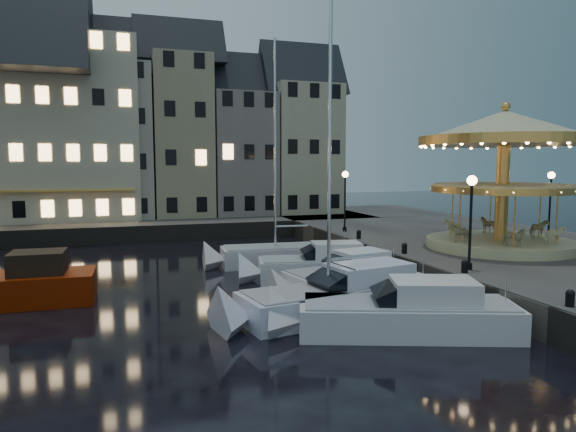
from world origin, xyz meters
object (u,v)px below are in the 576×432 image
object	(u,v)px
streetlamp_c	(345,192)
motorboat_d	(341,280)
motorboat_b	(396,316)
motorboat_c	(339,298)
streetlamp_d	(550,195)
red_fishing_boat	(5,289)
motorboat_e	(314,268)
streetlamp_b	(471,209)
bollard_c	(404,248)
bollard_b	(465,266)
carousel	(504,153)
motorboat_f	(279,256)
bollard_a	(570,297)
bollard_d	(359,234)

from	to	relation	value
streetlamp_c	motorboat_d	world-z (taller)	streetlamp_c
streetlamp_c	motorboat_b	bearing A→B (deg)	-108.14
motorboat_c	streetlamp_d	bearing A→B (deg)	23.04
red_fishing_boat	motorboat_e	bearing A→B (deg)	1.91
streetlamp_b	bollard_c	world-z (taller)	streetlamp_b
bollard_b	carousel	bearing A→B (deg)	39.37
streetlamp_c	motorboat_e	world-z (taller)	streetlamp_c
streetlamp_b	streetlamp_d	size ratio (longest dim) A/B	1.00
streetlamp_c	motorboat_d	size ratio (longest dim) A/B	0.59
bollard_c	motorboat_f	distance (m)	7.56
motorboat_d	bollard_c	bearing A→B (deg)	25.03
streetlamp_b	motorboat_b	size ratio (longest dim) A/B	0.49
streetlamp_d	motorboat_b	size ratio (longest dim) A/B	0.49
bollard_b	motorboat_d	world-z (taller)	motorboat_d
streetlamp_d	bollard_a	size ratio (longest dim) A/B	7.32
motorboat_b	bollard_d	bearing A→B (deg)	69.75
red_fishing_boat	bollard_d	bearing A→B (deg)	14.96
bollard_b	motorboat_f	distance (m)	11.62
motorboat_f	bollard_c	bearing A→B (deg)	-44.96
motorboat_f	carousel	xyz separation A→B (m)	(11.26, -5.39, 6.04)
bollard_b	red_fishing_boat	bearing A→B (deg)	163.78
streetlamp_d	bollard_a	distance (m)	17.79
bollard_c	streetlamp_c	bearing A→B (deg)	86.19
bollard_a	carousel	bearing A→B (deg)	60.14
streetlamp_b	bollard_c	size ratio (longest dim) A/B	7.32
bollard_b	motorboat_f	bearing A→B (deg)	117.23
streetlamp_c	motorboat_f	size ratio (longest dim) A/B	0.35
streetlamp_b	red_fishing_boat	world-z (taller)	red_fishing_boat
motorboat_c	bollard_b	bearing A→B (deg)	0.66
streetlamp_b	bollard_b	world-z (taller)	streetlamp_b
bollard_a	motorboat_d	distance (m)	9.58
motorboat_c	streetlamp_b	bearing A→B (deg)	4.99
bollard_a	bollard_b	distance (m)	5.50
bollard_a	bollard_b	size ratio (longest dim) A/B	1.00
motorboat_b	motorboat_e	size ratio (longest dim) A/B	1.14
bollard_c	red_fishing_boat	size ratio (longest dim) A/B	0.08
motorboat_b	motorboat_e	xyz separation A→B (m)	(0.18, 8.71, -0.00)
streetlamp_c	motorboat_e	distance (m)	10.22
motorboat_b	streetlamp_d	bearing A→B (deg)	31.44
motorboat_c	motorboat_b	bearing A→B (deg)	-69.66
bollard_d	motorboat_b	distance (m)	14.18
bollard_a	streetlamp_c	bearing A→B (deg)	88.24
bollard_b	red_fishing_boat	world-z (taller)	red_fishing_boat
bollard_b	motorboat_e	size ratio (longest dim) A/B	0.08
bollard_a	motorboat_c	bearing A→B (deg)	137.35
streetlamp_c	streetlamp_d	distance (m)	13.04
streetlamp_c	motorboat_f	xyz separation A→B (m)	(-5.89, -3.71, -3.49)
bollard_a	carousel	world-z (taller)	carousel
streetlamp_d	motorboat_d	world-z (taller)	streetlamp_d
bollard_b	bollard_d	bearing A→B (deg)	90.00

